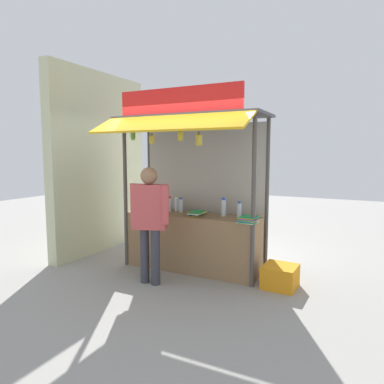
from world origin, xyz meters
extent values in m
plane|color=gray|center=(0.00, 0.00, 0.00)|extent=(20.00, 20.00, 0.00)
cube|color=olive|center=(0.00, 0.00, 0.43)|extent=(2.10, 0.55, 0.87)
cylinder|color=#4C4742|center=(-1.05, -0.28, 1.16)|extent=(0.06, 0.06, 2.33)
cylinder|color=#4C4742|center=(1.05, -0.28, 1.16)|extent=(0.06, 0.06, 2.33)
cylinder|color=#4C4742|center=(-1.05, 0.42, 1.16)|extent=(0.06, 0.06, 2.33)
cylinder|color=#4C4742|center=(1.05, 0.42, 1.16)|extent=(0.06, 0.06, 2.33)
cube|color=#B7B2A8|center=(0.00, 0.42, 1.14)|extent=(2.06, 0.04, 2.28)
cube|color=#3F3F44|center=(0.00, -0.03, 2.35)|extent=(2.30, 0.90, 0.04)
cube|color=gold|center=(0.00, -0.73, 2.21)|extent=(2.26, 0.51, 0.26)
cube|color=red|center=(0.00, -0.43, 2.54)|extent=(1.89, 0.04, 0.35)
cylinder|color=#59544C|center=(0.00, -0.38, 2.25)|extent=(2.00, 0.02, 0.02)
cylinder|color=silver|center=(-0.25, 0.10, 0.97)|extent=(0.07, 0.07, 0.21)
cylinder|color=blue|center=(-0.25, 0.10, 1.09)|extent=(0.04, 0.04, 0.03)
cylinder|color=silver|center=(-0.36, 0.16, 0.97)|extent=(0.06, 0.06, 0.20)
cylinder|color=white|center=(-0.36, 0.16, 1.09)|extent=(0.04, 0.04, 0.03)
cylinder|color=silver|center=(0.73, 0.09, 0.97)|extent=(0.07, 0.07, 0.21)
cylinder|color=blue|center=(0.73, 0.09, 1.09)|extent=(0.04, 0.04, 0.03)
cylinder|color=silver|center=(-0.48, 0.13, 0.98)|extent=(0.07, 0.07, 0.21)
cylinder|color=red|center=(-0.48, 0.13, 1.10)|extent=(0.04, 0.04, 0.03)
cylinder|color=silver|center=(0.48, 0.10, 0.99)|extent=(0.08, 0.08, 0.25)
cylinder|color=blue|center=(0.48, 0.10, 1.13)|extent=(0.05, 0.05, 0.03)
cube|color=white|center=(0.96, -0.21, 0.87)|extent=(0.26, 0.27, 0.01)
cube|color=green|center=(0.97, -0.21, 0.88)|extent=(0.26, 0.27, 0.01)
cube|color=blue|center=(0.97, -0.20, 0.89)|extent=(0.25, 0.26, 0.01)
cube|color=yellow|center=(0.97, -0.20, 0.90)|extent=(0.26, 0.27, 0.01)
cube|color=green|center=(0.96, -0.21, 0.91)|extent=(0.25, 0.26, 0.01)
cube|color=purple|center=(0.98, -0.21, 0.92)|extent=(0.26, 0.27, 0.01)
cube|color=orange|center=(0.96, -0.20, 0.94)|extent=(0.24, 0.25, 0.01)
cube|color=green|center=(0.98, -0.20, 0.95)|extent=(0.24, 0.26, 0.01)
cube|color=orange|center=(0.11, -0.04, 0.88)|extent=(0.20, 0.30, 0.01)
cube|color=green|center=(0.11, -0.05, 0.88)|extent=(0.19, 0.30, 0.01)
cube|color=black|center=(0.13, -0.05, 0.89)|extent=(0.21, 0.31, 0.01)
cube|color=white|center=(0.11, -0.05, 0.91)|extent=(0.20, 0.30, 0.01)
cube|color=yellow|center=(0.12, -0.03, 0.92)|extent=(0.19, 0.30, 0.01)
cube|color=green|center=(0.11, -0.05, 0.93)|extent=(0.21, 0.31, 0.01)
cylinder|color=#332D23|center=(-0.47, -0.38, 2.17)|extent=(0.01, 0.01, 0.13)
cylinder|color=olive|center=(-0.47, -0.38, 2.08)|extent=(0.04, 0.04, 0.04)
ellipsoid|color=gold|center=(-0.45, -0.37, 2.01)|extent=(0.05, 0.08, 0.14)
ellipsoid|color=gold|center=(-0.46, -0.36, 2.01)|extent=(0.07, 0.07, 0.14)
ellipsoid|color=gold|center=(-0.48, -0.36, 2.01)|extent=(0.06, 0.05, 0.14)
ellipsoid|color=gold|center=(-0.49, -0.36, 2.01)|extent=(0.07, 0.08, 0.14)
ellipsoid|color=gold|center=(-0.49, -0.38, 2.01)|extent=(0.06, 0.07, 0.14)
ellipsoid|color=gold|center=(-0.48, -0.40, 2.01)|extent=(0.08, 0.05, 0.14)
ellipsoid|color=gold|center=(-0.46, -0.39, 2.01)|extent=(0.06, 0.06, 0.14)
cylinder|color=#332D23|center=(-0.81, -0.38, 2.19)|extent=(0.01, 0.01, 0.07)
cylinder|color=olive|center=(-0.81, -0.38, 2.14)|extent=(0.04, 0.04, 0.04)
ellipsoid|color=#74B146|center=(-0.80, -0.38, 2.07)|extent=(0.04, 0.06, 0.13)
ellipsoid|color=#74B146|center=(-0.80, -0.36, 2.07)|extent=(0.07, 0.06, 0.13)
ellipsoid|color=#74B146|center=(-0.82, -0.36, 2.07)|extent=(0.06, 0.03, 0.13)
ellipsoid|color=#74B146|center=(-0.83, -0.37, 2.07)|extent=(0.05, 0.06, 0.13)
ellipsoid|color=#74B146|center=(-0.83, -0.38, 2.07)|extent=(0.03, 0.06, 0.13)
ellipsoid|color=#74B146|center=(-0.83, -0.39, 2.07)|extent=(0.06, 0.06, 0.13)
ellipsoid|color=#74B146|center=(-0.81, -0.40, 2.07)|extent=(0.08, 0.04, 0.13)
ellipsoid|color=#74B146|center=(-0.80, -0.39, 2.07)|extent=(0.06, 0.06, 0.13)
cylinder|color=#332D23|center=(0.29, -0.38, 2.17)|extent=(0.01, 0.01, 0.13)
cylinder|color=olive|center=(0.29, -0.38, 2.08)|extent=(0.04, 0.04, 0.04)
ellipsoid|color=gold|center=(0.32, -0.38, 1.99)|extent=(0.04, 0.09, 0.17)
ellipsoid|color=gold|center=(0.31, -0.36, 1.99)|extent=(0.08, 0.08, 0.17)
ellipsoid|color=gold|center=(0.29, -0.36, 1.99)|extent=(0.07, 0.04, 0.17)
ellipsoid|color=gold|center=(0.28, -0.36, 1.99)|extent=(0.06, 0.07, 0.17)
ellipsoid|color=gold|center=(0.27, -0.38, 1.99)|extent=(0.04, 0.09, 0.17)
ellipsoid|color=gold|center=(0.27, -0.39, 1.99)|extent=(0.07, 0.07, 0.17)
ellipsoid|color=gold|center=(0.29, -0.41, 1.99)|extent=(0.10, 0.04, 0.17)
ellipsoid|color=gold|center=(0.31, -0.40, 1.99)|extent=(0.08, 0.08, 0.17)
cylinder|color=#332D23|center=(0.01, -0.38, 2.19)|extent=(0.01, 0.01, 0.08)
cylinder|color=olive|center=(0.01, -0.38, 2.13)|extent=(0.04, 0.04, 0.04)
ellipsoid|color=yellow|center=(0.03, -0.38, 2.05)|extent=(0.03, 0.07, 0.15)
ellipsoid|color=yellow|center=(0.02, -0.36, 2.05)|extent=(0.06, 0.06, 0.15)
ellipsoid|color=yellow|center=(0.01, -0.35, 2.05)|extent=(0.08, 0.04, 0.15)
ellipsoid|color=yellow|center=(-0.01, -0.37, 2.05)|extent=(0.04, 0.07, 0.15)
ellipsoid|color=yellow|center=(-0.01, -0.39, 2.05)|extent=(0.06, 0.08, 0.15)
ellipsoid|color=yellow|center=(0.00, -0.40, 2.05)|extent=(0.07, 0.05, 0.15)
ellipsoid|color=yellow|center=(0.02, -0.39, 2.05)|extent=(0.06, 0.06, 0.15)
cylinder|color=#383842|center=(-0.34, -0.79, 0.39)|extent=(0.12, 0.12, 0.78)
cylinder|color=#383842|center=(-0.16, -0.79, 0.39)|extent=(0.12, 0.12, 0.78)
cube|color=#CC4C4C|center=(-0.25, -0.79, 1.08)|extent=(0.50, 0.34, 0.61)
cylinder|color=#CC4C4C|center=(-0.51, -0.79, 1.13)|extent=(0.10, 0.10, 0.52)
cylinder|color=#CC4C4C|center=(0.00, -0.79, 1.13)|extent=(0.10, 0.10, 0.52)
sphere|color=#936B4C|center=(-0.25, -0.79, 1.51)|extent=(0.23, 0.23, 0.23)
cube|color=orange|center=(1.40, -0.13, 0.15)|extent=(0.46, 0.46, 0.30)
cube|color=#BEC297|center=(-2.06, 0.30, 1.63)|extent=(0.20, 2.40, 3.26)
camera|label=1|loc=(2.38, -4.74, 1.81)|focal=32.59mm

